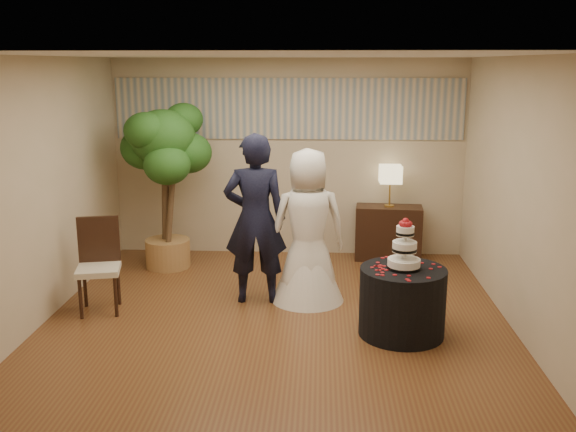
# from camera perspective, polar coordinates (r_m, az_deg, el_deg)

# --- Properties ---
(floor) EXTENTS (5.00, 5.00, 0.00)m
(floor) POSITION_cam_1_polar(r_m,az_deg,el_deg) (7.15, -0.98, -8.95)
(floor) COLOR brown
(floor) RESTS_ON ground
(ceiling) EXTENTS (5.00, 5.00, 0.00)m
(ceiling) POSITION_cam_1_polar(r_m,az_deg,el_deg) (6.61, -1.08, 14.10)
(ceiling) COLOR white
(ceiling) RESTS_ON wall_back
(wall_back) EXTENTS (5.00, 0.06, 2.80)m
(wall_back) POSITION_cam_1_polar(r_m,az_deg,el_deg) (9.20, 0.05, 5.16)
(wall_back) COLOR #C9B595
(wall_back) RESTS_ON ground
(wall_front) EXTENTS (5.00, 0.06, 2.80)m
(wall_front) POSITION_cam_1_polar(r_m,az_deg,el_deg) (4.33, -3.30, -4.38)
(wall_front) COLOR #C9B595
(wall_front) RESTS_ON ground
(wall_left) EXTENTS (0.06, 5.00, 2.80)m
(wall_left) POSITION_cam_1_polar(r_m,az_deg,el_deg) (7.35, -20.87, 2.17)
(wall_left) COLOR #C9B595
(wall_left) RESTS_ON ground
(wall_right) EXTENTS (0.06, 5.00, 2.80)m
(wall_right) POSITION_cam_1_polar(r_m,az_deg,el_deg) (7.03, 19.76, 1.79)
(wall_right) COLOR #C9B595
(wall_right) RESTS_ON ground
(mural_border) EXTENTS (4.90, 0.02, 0.85)m
(mural_border) POSITION_cam_1_polar(r_m,az_deg,el_deg) (9.11, 0.04, 9.51)
(mural_border) COLOR #A9A79D
(mural_border) RESTS_ON wall_back
(groom) EXTENTS (0.75, 0.52, 1.97)m
(groom) POSITION_cam_1_polar(r_m,az_deg,el_deg) (7.34, -2.93, -0.28)
(groom) COLOR black
(groom) RESTS_ON floor
(bride) EXTENTS (1.02, 1.00, 1.80)m
(bride) POSITION_cam_1_polar(r_m,az_deg,el_deg) (7.38, 1.79, -0.89)
(bride) COLOR white
(bride) RESTS_ON floor
(cake_table) EXTENTS (0.99, 0.99, 0.71)m
(cake_table) POSITION_cam_1_polar(r_m,az_deg,el_deg) (6.69, 10.11, -7.51)
(cake_table) COLOR black
(cake_table) RESTS_ON floor
(wedding_cake) EXTENTS (0.34, 0.34, 0.53)m
(wedding_cake) POSITION_cam_1_polar(r_m,az_deg,el_deg) (6.50, 10.33, -2.42)
(wedding_cake) COLOR white
(wedding_cake) RESTS_ON cake_table
(console) EXTENTS (0.95, 0.48, 0.77)m
(console) POSITION_cam_1_polar(r_m,az_deg,el_deg) (9.19, 8.90, -1.49)
(console) COLOR black
(console) RESTS_ON floor
(table_lamp) EXTENTS (0.30, 0.30, 0.58)m
(table_lamp) POSITION_cam_1_polar(r_m,az_deg,el_deg) (9.04, 9.06, 2.64)
(table_lamp) COLOR #CFBD88
(table_lamp) RESTS_ON console
(ficus_tree) EXTENTS (1.42, 1.42, 2.26)m
(ficus_tree) POSITION_cam_1_polar(r_m,az_deg,el_deg) (8.71, -10.89, 2.65)
(ficus_tree) COLOR #24551A
(ficus_tree) RESTS_ON floor
(side_chair) EXTENTS (0.58, 0.59, 1.05)m
(side_chair) POSITION_cam_1_polar(r_m,az_deg,el_deg) (7.43, -16.51, -4.35)
(side_chair) COLOR black
(side_chair) RESTS_ON floor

